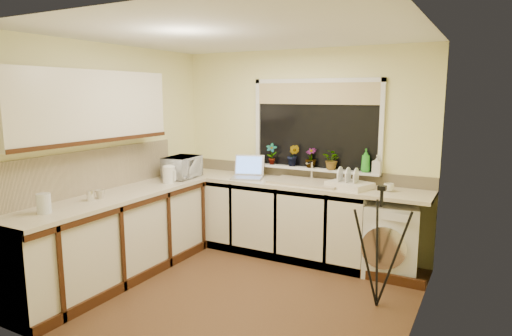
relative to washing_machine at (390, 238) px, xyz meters
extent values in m
plane|color=brown|center=(-1.17, -1.20, -0.39)|extent=(3.20, 3.20, 0.00)
plane|color=white|center=(-1.17, -1.20, 2.06)|extent=(3.20, 3.20, 0.00)
plane|color=#F8F2A5|center=(-1.17, 0.30, 0.84)|extent=(3.20, 0.00, 3.20)
plane|color=#F8F2A5|center=(-1.17, -2.70, 0.84)|extent=(3.20, 0.00, 3.20)
plane|color=#F8F2A5|center=(-2.77, -1.20, 0.84)|extent=(0.00, 3.00, 3.00)
plane|color=#F8F2A5|center=(0.43, -1.20, 0.84)|extent=(0.00, 3.00, 3.00)
cube|color=silver|center=(-1.50, 0.00, 0.04)|extent=(2.55, 0.60, 0.86)
cube|color=silver|center=(-2.47, -1.50, 0.04)|extent=(0.54, 2.40, 0.86)
cube|color=beige|center=(-1.17, 0.00, 0.49)|extent=(3.20, 0.60, 0.04)
cube|color=beige|center=(-2.47, -1.50, 0.49)|extent=(0.60, 2.40, 0.04)
cube|color=silver|center=(-2.61, -1.65, 1.41)|extent=(0.28, 1.90, 0.70)
cube|color=beige|center=(-2.76, -1.50, 0.74)|extent=(0.02, 2.40, 0.45)
cube|color=beige|center=(-1.17, 0.28, 0.58)|extent=(3.20, 0.02, 0.14)
cube|color=black|center=(-0.97, 0.28, 1.16)|extent=(1.50, 0.02, 1.00)
cube|color=tan|center=(-0.97, 0.26, 1.54)|extent=(1.50, 0.02, 0.25)
cube|color=white|center=(-0.97, 0.23, 0.65)|extent=(1.60, 0.14, 0.03)
cube|color=tan|center=(-0.97, 0.00, 0.53)|extent=(0.82, 0.46, 0.03)
cylinder|color=silver|center=(-0.97, 0.18, 0.63)|extent=(0.03, 0.03, 0.24)
cube|color=white|center=(0.00, 0.00, 0.00)|extent=(0.64, 0.63, 0.77)
cube|color=#A3A3AB|center=(-1.71, -0.10, 0.52)|extent=(0.43, 0.37, 0.02)
cube|color=#507DDA|center=(-1.76, 0.06, 0.66)|extent=(0.38, 0.20, 0.25)
cylinder|color=white|center=(-2.38, -0.75, 0.61)|extent=(0.14, 0.14, 0.19)
cube|color=silver|center=(-0.45, -0.02, 0.55)|extent=(0.53, 0.46, 0.07)
cylinder|color=silver|center=(-2.48, -2.30, 0.60)|extent=(0.12, 0.12, 0.17)
cylinder|color=silver|center=(-2.49, -1.79, 0.56)|extent=(0.07, 0.07, 0.10)
imported|color=white|center=(-2.45, -0.41, 0.64)|extent=(0.37, 0.51, 0.26)
imported|color=#999999|center=(-1.52, 0.19, 0.80)|extent=(0.16, 0.13, 0.27)
imported|color=#999999|center=(-1.23, 0.20, 0.79)|extent=(0.15, 0.12, 0.26)
imported|color=#999999|center=(-1.00, 0.21, 0.78)|extent=(0.15, 0.15, 0.23)
imported|color=#999999|center=(-0.73, 0.19, 0.78)|extent=(0.27, 0.25, 0.23)
imported|color=green|center=(-0.35, 0.21, 0.80)|extent=(0.11, 0.11, 0.27)
imported|color=#999999|center=(-0.22, 0.21, 0.77)|extent=(0.09, 0.10, 0.21)
imported|color=silver|center=(-0.04, 0.00, 0.56)|extent=(0.14, 0.14, 0.09)
imported|color=#BFB39E|center=(-2.48, -1.68, 0.56)|extent=(0.11, 0.11, 0.09)
camera|label=1|loc=(0.90, -4.69, 1.54)|focal=30.97mm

